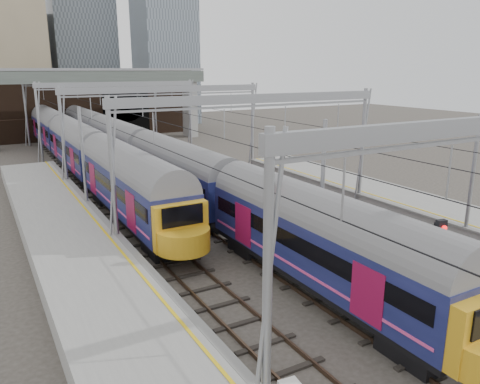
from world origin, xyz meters
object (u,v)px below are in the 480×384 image
train_second (79,147)px  signal_near_left (268,215)px  train_main (145,156)px  signal_near_centre (433,268)px

train_second → signal_near_left: signal_near_left is taller
train_main → signal_near_left: 20.02m
train_main → train_second: train_second is taller
train_main → signal_near_left: (-1.03, -19.98, 0.64)m
train_main → train_second: 7.47m
train_second → train_main: bearing=-57.6°
train_second → signal_near_centre: 33.91m
signal_near_left → train_second: bearing=79.5°
signal_near_left → signal_near_centre: (1.67, -7.30, -0.06)m
train_main → signal_near_left: size_ratio=12.63×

